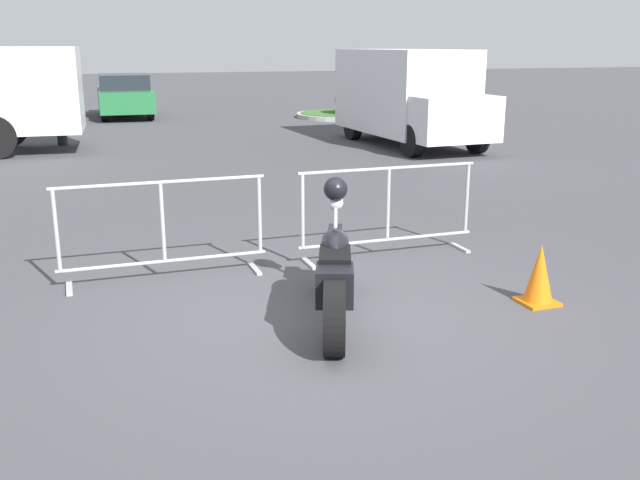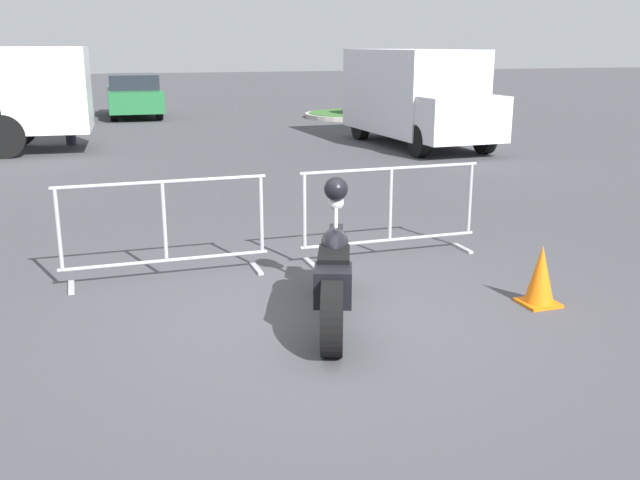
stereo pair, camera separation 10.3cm
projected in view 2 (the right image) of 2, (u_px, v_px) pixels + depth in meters
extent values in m
plane|color=#424247|center=(322.00, 322.00, 6.45)|extent=(120.00, 120.00, 0.00)
cylinder|color=black|center=(336.00, 263.00, 7.13)|extent=(0.38, 0.64, 0.62)
cylinder|color=black|center=(332.00, 318.00, 5.69)|extent=(0.38, 0.64, 0.62)
cube|color=silver|center=(334.00, 277.00, 6.38)|extent=(0.51, 0.84, 0.27)
ellipsoid|color=black|center=(335.00, 243.00, 6.48)|extent=(0.43, 0.60, 0.25)
cube|color=black|center=(334.00, 258.00, 6.16)|extent=(0.43, 0.57, 0.12)
cube|color=black|center=(333.00, 285.00, 5.87)|extent=(0.41, 0.44, 0.31)
cube|color=black|center=(336.00, 231.00, 7.05)|extent=(0.26, 0.41, 0.06)
cylinder|color=silver|center=(336.00, 221.00, 6.92)|extent=(0.05, 0.05, 0.44)
sphere|color=silver|center=(336.00, 203.00, 6.92)|extent=(0.15, 0.15, 0.15)
sphere|color=black|center=(336.00, 189.00, 6.83)|extent=(0.23, 0.23, 0.23)
cylinder|color=#9EA0A5|center=(162.00, 182.00, 7.36)|extent=(2.20, 0.05, 0.04)
cylinder|color=#9EA0A5|center=(167.00, 261.00, 7.58)|extent=(2.20, 0.05, 0.04)
cylinder|color=#9EA0A5|center=(58.00, 230.00, 7.15)|extent=(0.04, 0.04, 0.85)
cylinder|color=#9EA0A5|center=(164.00, 222.00, 7.47)|extent=(0.04, 0.04, 0.85)
cylinder|color=#9EA0A5|center=(261.00, 215.00, 7.79)|extent=(0.04, 0.04, 0.85)
cube|color=#9EA0A5|center=(71.00, 287.00, 7.33)|extent=(0.06, 0.44, 0.03)
cube|color=#9EA0A5|center=(256.00, 268.00, 7.93)|extent=(0.06, 0.44, 0.03)
cylinder|color=#9EA0A5|center=(391.00, 169.00, 8.15)|extent=(2.20, 0.05, 0.04)
cylinder|color=#9EA0A5|center=(389.00, 240.00, 8.38)|extent=(2.20, 0.05, 0.04)
cylinder|color=#9EA0A5|center=(304.00, 211.00, 7.94)|extent=(0.04, 0.04, 0.85)
cylinder|color=#9EA0A5|center=(390.00, 205.00, 8.27)|extent=(0.04, 0.04, 0.85)
cylinder|color=#9EA0A5|center=(470.00, 199.00, 8.59)|extent=(0.04, 0.04, 0.85)
cube|color=#9EA0A5|center=(311.00, 263.00, 8.12)|extent=(0.06, 0.44, 0.03)
cube|color=#9EA0A5|center=(462.00, 248.00, 8.73)|extent=(0.06, 0.44, 0.03)
cube|color=silver|center=(48.00, 89.00, 16.48)|extent=(1.95, 2.31, 1.90)
cylinder|color=black|center=(16.00, 127.00, 17.41)|extent=(0.98, 0.35, 0.96)
cylinder|color=black|center=(3.00, 136.00, 15.61)|extent=(0.98, 0.35, 0.96)
cube|color=silver|center=(411.00, 91.00, 17.67)|extent=(2.11, 4.15, 2.00)
cube|color=silver|center=(463.00, 120.00, 15.53)|extent=(1.92, 0.95, 1.00)
cylinder|color=black|center=(485.00, 138.00, 16.29)|extent=(0.26, 0.73, 0.72)
cylinder|color=black|center=(419.00, 141.00, 15.74)|extent=(0.26, 0.73, 0.72)
cylinder|color=black|center=(417.00, 123.00, 19.28)|extent=(0.26, 0.73, 0.72)
cylinder|color=black|center=(360.00, 126.00, 18.73)|extent=(0.26, 0.73, 0.72)
cylinder|color=black|center=(0.00, 107.00, 24.75)|extent=(0.25, 0.67, 0.66)
cube|color=#B7BABF|center=(54.00, 101.00, 23.97)|extent=(1.82, 4.17, 0.67)
cube|color=#1E232B|center=(52.00, 84.00, 23.68)|extent=(1.61, 2.16, 0.48)
cylinder|color=black|center=(36.00, 107.00, 25.06)|extent=(0.23, 0.62, 0.61)
cylinder|color=black|center=(78.00, 106.00, 25.45)|extent=(0.23, 0.62, 0.61)
cylinder|color=black|center=(29.00, 114.00, 22.63)|extent=(0.23, 0.62, 0.61)
cylinder|color=black|center=(75.00, 112.00, 23.02)|extent=(0.23, 0.62, 0.61)
cube|color=#236B38|center=(134.00, 99.00, 24.62)|extent=(1.89, 4.33, 0.70)
cube|color=#1E232B|center=(133.00, 82.00, 24.33)|extent=(1.68, 2.24, 0.50)
cylinder|color=black|center=(112.00, 105.00, 25.76)|extent=(0.24, 0.64, 0.64)
cylinder|color=black|center=(154.00, 104.00, 26.16)|extent=(0.24, 0.64, 0.64)
cylinder|color=black|center=(114.00, 111.00, 23.23)|extent=(0.24, 0.64, 0.64)
cylinder|color=black|center=(159.00, 110.00, 23.63)|extent=(0.24, 0.64, 0.64)
cylinder|color=#262838|center=(70.00, 128.00, 17.73)|extent=(0.27, 0.27, 0.85)
cylinder|color=maroon|center=(67.00, 98.00, 17.54)|extent=(0.38, 0.38, 0.62)
sphere|color=tan|center=(66.00, 80.00, 17.43)|extent=(0.22, 0.22, 0.22)
cylinder|color=#ADA89E|center=(355.00, 115.00, 24.59)|extent=(3.47, 3.47, 0.14)
cylinder|color=#38662D|center=(355.00, 113.00, 24.57)|extent=(3.19, 3.19, 0.02)
sphere|color=#1E511E|center=(360.00, 100.00, 23.96)|extent=(1.16, 1.16, 1.16)
sphere|color=#1E511E|center=(363.00, 102.00, 24.64)|extent=(0.85, 0.85, 0.85)
cube|color=orange|center=(538.00, 303.00, 6.87)|extent=(0.34, 0.34, 0.03)
cone|color=orange|center=(541.00, 274.00, 6.79)|extent=(0.28, 0.28, 0.56)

